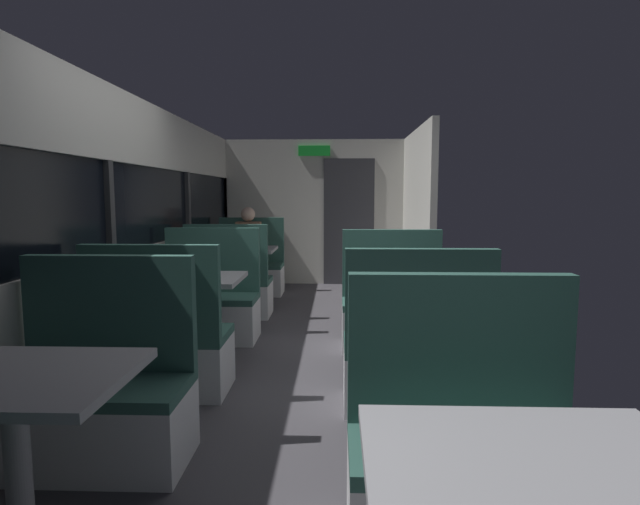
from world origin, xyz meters
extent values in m
cube|color=#423F44|center=(0.00, 0.00, -0.01)|extent=(3.30, 9.20, 0.02)
cube|color=beige|center=(-1.45, 0.00, 0.47)|extent=(0.08, 8.40, 0.95)
cube|color=beige|center=(-1.45, 0.00, 2.00)|extent=(0.08, 8.40, 0.60)
cube|color=black|center=(-1.46, 0.00, 1.32)|extent=(0.03, 8.40, 0.75)
cube|color=#2D2D30|center=(-1.43, 0.00, 1.32)|extent=(0.06, 0.08, 0.75)
cube|color=#2D2D30|center=(-1.43, 2.10, 1.32)|extent=(0.06, 0.08, 0.75)
cube|color=#2D2D30|center=(-1.43, 4.20, 1.32)|extent=(0.06, 0.08, 0.75)
cube|color=beige|center=(0.00, 4.20, 1.15)|extent=(2.90, 0.08, 2.30)
cube|color=#333338|center=(0.55, 4.15, 1.00)|extent=(0.80, 0.04, 2.00)
cube|color=green|center=(0.00, 4.14, 2.12)|extent=(0.50, 0.03, 0.16)
cube|color=beige|center=(1.45, 3.00, 1.15)|extent=(0.08, 2.40, 2.30)
cylinder|color=#9E9EA3|center=(-0.89, -2.09, 0.35)|extent=(0.10, 0.10, 0.70)
cube|color=#99999E|center=(-0.89, -2.09, 0.72)|extent=(0.90, 0.70, 0.04)
cube|color=silver|center=(-0.89, -1.43, 0.20)|extent=(0.95, 0.50, 0.39)
cube|color=#2D564C|center=(-0.89, -1.43, 0.42)|extent=(0.95, 0.50, 0.06)
cube|color=#2D564C|center=(-0.89, -1.22, 0.78)|extent=(0.95, 0.08, 0.65)
cylinder|color=#9E9EA3|center=(-0.89, 0.26, 0.35)|extent=(0.10, 0.10, 0.70)
cube|color=#99999E|center=(-0.89, 0.26, 0.72)|extent=(0.90, 0.70, 0.04)
cube|color=silver|center=(-0.89, -0.40, 0.20)|extent=(0.95, 0.50, 0.39)
cube|color=#2D564C|center=(-0.89, -0.40, 0.42)|extent=(0.95, 0.50, 0.06)
cube|color=#2D564C|center=(-0.89, -0.61, 0.78)|extent=(0.95, 0.08, 0.65)
cube|color=silver|center=(-0.89, 0.92, 0.20)|extent=(0.95, 0.50, 0.39)
cube|color=#2D564C|center=(-0.89, 0.92, 0.42)|extent=(0.95, 0.50, 0.06)
cube|color=#2D564C|center=(-0.89, 1.13, 0.78)|extent=(0.95, 0.08, 0.65)
cylinder|color=#9E9EA3|center=(-0.89, 2.60, 0.35)|extent=(0.10, 0.10, 0.70)
cube|color=#99999E|center=(-0.89, 2.60, 0.72)|extent=(0.90, 0.70, 0.04)
cube|color=silver|center=(-0.89, 1.94, 0.20)|extent=(0.95, 0.50, 0.39)
cube|color=#2D564C|center=(-0.89, 1.94, 0.42)|extent=(0.95, 0.50, 0.06)
cube|color=#2D564C|center=(-0.89, 1.73, 0.78)|extent=(0.95, 0.08, 0.65)
cube|color=silver|center=(-0.89, 3.26, 0.20)|extent=(0.95, 0.50, 0.39)
cube|color=#2D564C|center=(-0.89, 3.26, 0.42)|extent=(0.95, 0.50, 0.06)
cube|color=#2D564C|center=(-0.89, 3.47, 0.78)|extent=(0.95, 0.08, 0.65)
cube|color=#99999E|center=(0.89, -2.69, 0.72)|extent=(0.90, 0.70, 0.04)
cube|color=silver|center=(0.89, -2.03, 0.20)|extent=(0.95, 0.50, 0.39)
cube|color=#2D564C|center=(0.89, -2.03, 0.42)|extent=(0.95, 0.50, 0.06)
cube|color=#2D564C|center=(0.89, -1.82, 0.78)|extent=(0.95, 0.08, 0.65)
cylinder|color=#9E9EA3|center=(0.89, 0.06, 0.35)|extent=(0.10, 0.10, 0.70)
cube|color=#99999E|center=(0.89, 0.06, 0.72)|extent=(0.90, 0.70, 0.04)
cube|color=silver|center=(0.89, -0.60, 0.20)|extent=(0.95, 0.50, 0.39)
cube|color=#2D564C|center=(0.89, -0.60, 0.42)|extent=(0.95, 0.50, 0.06)
cube|color=#2D564C|center=(0.89, -0.81, 0.78)|extent=(0.95, 0.08, 0.65)
cube|color=silver|center=(0.89, 0.72, 0.20)|extent=(0.95, 0.50, 0.39)
cube|color=#2D564C|center=(0.89, 0.72, 0.42)|extent=(0.95, 0.50, 0.06)
cube|color=#2D564C|center=(0.89, 0.93, 0.78)|extent=(0.95, 0.08, 0.65)
cube|color=#26262D|center=(-0.89, 3.26, 0.23)|extent=(0.30, 0.36, 0.45)
cube|color=#8C664C|center=(-0.89, 3.21, 0.75)|extent=(0.34, 0.22, 0.60)
sphere|color=beige|center=(-0.89, 3.19, 1.16)|extent=(0.20, 0.20, 0.20)
cylinder|color=#8C664C|center=(-1.09, 3.03, 0.77)|extent=(0.07, 0.28, 0.07)
cylinder|color=#8C664C|center=(-0.69, 3.03, 0.77)|extent=(0.07, 0.28, 0.07)
cylinder|color=#26598C|center=(-1.09, 2.52, 0.79)|extent=(0.07, 0.07, 0.09)
cylinder|color=#26598C|center=(0.87, -0.10, 0.79)|extent=(0.07, 0.07, 0.09)
camera|label=1|loc=(0.37, -3.96, 1.43)|focal=28.55mm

